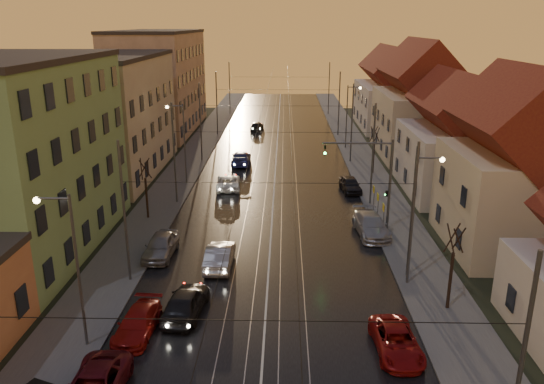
# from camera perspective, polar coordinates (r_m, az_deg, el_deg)

# --- Properties ---
(ground) EXTENTS (160.00, 160.00, 0.00)m
(ground) POSITION_cam_1_polar(r_m,az_deg,el_deg) (25.76, -1.13, -19.02)
(ground) COLOR black
(ground) RESTS_ON ground
(road) EXTENTS (16.00, 120.00, 0.04)m
(road) POSITION_cam_1_polar(r_m,az_deg,el_deg) (62.54, 0.44, 3.51)
(road) COLOR black
(road) RESTS_ON ground
(sidewalk_left) EXTENTS (4.00, 120.00, 0.15)m
(sidewalk_left) POSITION_cam_1_polar(r_m,az_deg,el_deg) (63.48, -8.64, 3.57)
(sidewalk_left) COLOR #4C4C4C
(sidewalk_left) RESTS_ON ground
(sidewalk_right) EXTENTS (4.00, 120.00, 0.15)m
(sidewalk_right) POSITION_cam_1_polar(r_m,az_deg,el_deg) (63.17, 9.56, 3.46)
(sidewalk_right) COLOR #4C4C4C
(sidewalk_right) RESTS_ON ground
(tram_rail_0) EXTENTS (0.06, 120.00, 0.03)m
(tram_rail_0) POSITION_cam_1_polar(r_m,az_deg,el_deg) (62.61, -1.58, 3.55)
(tram_rail_0) COLOR gray
(tram_rail_0) RESTS_ON road
(tram_rail_1) EXTENTS (0.06, 120.00, 0.03)m
(tram_rail_1) POSITION_cam_1_polar(r_m,az_deg,el_deg) (62.55, -0.27, 3.55)
(tram_rail_1) COLOR gray
(tram_rail_1) RESTS_ON road
(tram_rail_2) EXTENTS (0.06, 120.00, 0.03)m
(tram_rail_2) POSITION_cam_1_polar(r_m,az_deg,el_deg) (62.53, 1.14, 3.54)
(tram_rail_2) COLOR gray
(tram_rail_2) RESTS_ON road
(tram_rail_3) EXTENTS (0.06, 120.00, 0.03)m
(tram_rail_3) POSITION_cam_1_polar(r_m,az_deg,el_deg) (62.54, 2.46, 3.53)
(tram_rail_3) COLOR gray
(tram_rail_3) RESTS_ON road
(apartment_left_1) EXTENTS (10.00, 18.00, 13.00)m
(apartment_left_1) POSITION_cam_1_polar(r_m,az_deg,el_deg) (40.23, -26.05, 3.12)
(apartment_left_1) COLOR #6D945E
(apartment_left_1) RESTS_ON ground
(apartment_left_2) EXTENTS (10.00, 20.00, 12.00)m
(apartment_left_2) POSITION_cam_1_polar(r_m,az_deg,el_deg) (58.41, -17.25, 7.69)
(apartment_left_2) COLOR tan
(apartment_left_2) RESTS_ON ground
(apartment_left_3) EXTENTS (10.00, 24.00, 14.00)m
(apartment_left_3) POSITION_cam_1_polar(r_m,az_deg,el_deg) (81.19, -12.03, 11.44)
(apartment_left_3) COLOR #8D705B
(apartment_left_3) RESTS_ON ground
(house_right_1) EXTENTS (8.67, 10.20, 10.80)m
(house_right_1) POSITION_cam_1_polar(r_m,az_deg,el_deg) (40.31, 24.76, 1.77)
(house_right_1) COLOR #C4B997
(house_right_1) RESTS_ON ground
(house_right_2) EXTENTS (9.18, 12.24, 9.20)m
(house_right_2) POSITION_cam_1_polar(r_m,az_deg,el_deg) (52.31, 19.25, 4.87)
(house_right_2) COLOR beige
(house_right_2) RESTS_ON ground
(house_right_3) EXTENTS (9.18, 14.28, 11.50)m
(house_right_3) POSITION_cam_1_polar(r_m,az_deg,el_deg) (66.30, 15.53, 8.79)
(house_right_3) COLOR #C4B997
(house_right_3) RESTS_ON ground
(house_right_4) EXTENTS (9.18, 16.32, 10.00)m
(house_right_4) POSITION_cam_1_polar(r_m,az_deg,el_deg) (83.81, 12.59, 10.24)
(house_right_4) COLOR beige
(house_right_4) RESTS_ON ground
(catenary_pole_r_0) EXTENTS (0.16, 0.16, 9.00)m
(catenary_pole_r_0) POSITION_cam_1_polar(r_m,az_deg,el_deg) (19.78, 25.04, -17.68)
(catenary_pole_r_0) COLOR #595B60
(catenary_pole_r_0) RESTS_ON ground
(catenary_pole_l_1) EXTENTS (0.16, 0.16, 9.00)m
(catenary_pole_l_1) POSITION_cam_1_polar(r_m,az_deg,el_deg) (32.98, -15.60, -2.27)
(catenary_pole_l_1) COLOR #595B60
(catenary_pole_l_1) RESTS_ON ground
(catenary_pole_r_1) EXTENTS (0.16, 0.16, 9.00)m
(catenary_pole_r_1) POSITION_cam_1_polar(r_m,az_deg,el_deg) (32.47, 14.89, -2.52)
(catenary_pole_r_1) COLOR #595B60
(catenary_pole_r_1) RESTS_ON ground
(catenary_pole_l_2) EXTENTS (0.16, 0.16, 9.00)m
(catenary_pole_l_2) POSITION_cam_1_polar(r_m,az_deg,el_deg) (46.91, -10.47, 4.00)
(catenary_pole_l_2) COLOR #595B60
(catenary_pole_l_2) RESTS_ON ground
(catenary_pole_r_2) EXTENTS (0.16, 0.16, 9.00)m
(catenary_pole_r_2) POSITION_cam_1_polar(r_m,az_deg,el_deg) (46.56, 10.78, 3.88)
(catenary_pole_r_2) COLOR #595B60
(catenary_pole_r_2) RESTS_ON ground
(catenary_pole_l_3) EXTENTS (0.16, 0.16, 9.00)m
(catenary_pole_l_3) POSITION_cam_1_polar(r_m,az_deg,el_deg) (61.35, -7.69, 7.35)
(catenary_pole_l_3) COLOR #595B60
(catenary_pole_l_3) RESTS_ON ground
(catenary_pole_r_3) EXTENTS (0.16, 0.16, 9.00)m
(catenary_pole_r_3) POSITION_cam_1_polar(r_m,az_deg,el_deg) (61.08, 8.59, 7.27)
(catenary_pole_r_3) COLOR #595B60
(catenary_pole_r_3) RESTS_ON ground
(catenary_pole_l_4) EXTENTS (0.16, 0.16, 9.00)m
(catenary_pole_l_4) POSITION_cam_1_polar(r_m,az_deg,el_deg) (76.01, -5.96, 9.41)
(catenary_pole_l_4) COLOR #595B60
(catenary_pole_l_4) RESTS_ON ground
(catenary_pole_r_4) EXTENTS (0.16, 0.16, 9.00)m
(catenary_pole_r_4) POSITION_cam_1_polar(r_m,az_deg,el_deg) (75.79, 7.23, 9.35)
(catenary_pole_r_4) COLOR #595B60
(catenary_pole_r_4) RESTS_ON ground
(catenary_pole_l_5) EXTENTS (0.16, 0.16, 9.00)m
(catenary_pole_l_5) POSITION_cam_1_polar(r_m,az_deg,el_deg) (93.74, -4.59, 11.03)
(catenary_pole_l_5) COLOR #595B60
(catenary_pole_l_5) RESTS_ON ground
(catenary_pole_r_5) EXTENTS (0.16, 0.16, 9.00)m
(catenary_pole_r_5) POSITION_cam_1_polar(r_m,az_deg,el_deg) (93.56, 6.15, 10.97)
(catenary_pole_r_5) COLOR #595B60
(catenary_pole_r_5) RESTS_ON ground
(street_lamp_0) EXTENTS (1.75, 0.32, 8.00)m
(street_lamp_0) POSITION_cam_1_polar(r_m,az_deg,el_deg) (26.90, -20.89, -6.55)
(street_lamp_0) COLOR #595B60
(street_lamp_0) RESTS_ON ground
(street_lamp_1) EXTENTS (1.75, 0.32, 8.00)m
(street_lamp_1) POSITION_cam_1_polar(r_m,az_deg,el_deg) (33.38, 15.40, -1.31)
(street_lamp_1) COLOR #595B60
(street_lamp_1) RESTS_ON ground
(street_lamp_2) EXTENTS (1.75, 0.32, 8.00)m
(street_lamp_2) POSITION_cam_1_polar(r_m,az_deg,el_deg) (52.67, -9.74, 5.97)
(street_lamp_2) COLOR #595B60
(street_lamp_2) RESTS_ON ground
(street_lamp_3) EXTENTS (1.75, 0.32, 8.00)m
(street_lamp_3) POSITION_cam_1_polar(r_m,az_deg,el_deg) (67.93, 8.32, 8.66)
(street_lamp_3) COLOR #595B60
(street_lamp_3) RESTS_ON ground
(traffic_light_mast) EXTENTS (5.30, 0.32, 7.20)m
(traffic_light_mast) POSITION_cam_1_polar(r_m,az_deg,el_deg) (40.71, 11.26, 1.99)
(traffic_light_mast) COLOR #595B60
(traffic_light_mast) RESTS_ON ground
(bare_tree_0) EXTENTS (1.09, 1.09, 5.11)m
(bare_tree_0) POSITION_cam_1_polar(r_m,az_deg,el_deg) (44.06, -13.38, 0.19)
(bare_tree_0) COLOR black
(bare_tree_0) RESTS_ON ground
(bare_tree_1) EXTENTS (1.09, 1.09, 5.11)m
(bare_tree_1) POSITION_cam_1_polar(r_m,az_deg,el_deg) (31.00, 18.74, -7.92)
(bare_tree_1) COLOR black
(bare_tree_1) RESTS_ON ground
(bare_tree_2) EXTENTS (1.09, 1.09, 5.11)m
(bare_tree_2) POSITION_cam_1_polar(r_m,az_deg,el_deg) (56.91, 10.90, 4.31)
(bare_tree_2) COLOR black
(bare_tree_2) RESTS_ON ground
(driving_car_0) EXTENTS (2.34, 4.80, 1.58)m
(driving_car_0) POSITION_cam_1_polar(r_m,az_deg,el_deg) (30.11, -9.27, -11.59)
(driving_car_0) COLOR black
(driving_car_0) RESTS_ON ground
(driving_car_1) EXTENTS (1.68, 4.68, 1.54)m
(driving_car_1) POSITION_cam_1_polar(r_m,az_deg,el_deg) (35.36, -5.63, -6.82)
(driving_car_1) COLOR #9D9DA2
(driving_car_1) RESTS_ON ground
(driving_car_2) EXTENTS (2.54, 4.91, 1.32)m
(driving_car_2) POSITION_cam_1_polar(r_m,az_deg,el_deg) (51.52, -4.74, 1.05)
(driving_car_2) COLOR white
(driving_car_2) RESTS_ON ground
(driving_car_3) EXTENTS (2.29, 5.29, 1.52)m
(driving_car_3) POSITION_cam_1_polar(r_m,az_deg,el_deg) (60.28, -3.34, 3.66)
(driving_car_3) COLOR navy
(driving_car_3) RESTS_ON ground
(driving_car_4) EXTENTS (2.08, 4.16, 1.36)m
(driving_car_4) POSITION_cam_1_polar(r_m,az_deg,el_deg) (79.64, -1.64, 7.10)
(driving_car_4) COLOR black
(driving_car_4) RESTS_ON ground
(parked_left_2) EXTENTS (2.01, 4.42, 1.25)m
(parked_left_2) POSITION_cam_1_polar(r_m,az_deg,el_deg) (29.01, -14.26, -13.52)
(parked_left_2) COLOR maroon
(parked_left_2) RESTS_ON ground
(parked_left_3) EXTENTS (2.04, 4.66, 1.56)m
(parked_left_3) POSITION_cam_1_polar(r_m,az_deg,el_deg) (37.45, -11.88, -5.66)
(parked_left_3) COLOR #939398
(parked_left_3) RESTS_ON ground
(parked_right_0) EXTENTS (2.25, 4.54, 1.24)m
(parked_right_0) POSITION_cam_1_polar(r_m,az_deg,el_deg) (27.49, 13.23, -15.37)
(parked_right_0) COLOR maroon
(parked_right_0) RESTS_ON ground
(parked_right_1) EXTENTS (2.59, 5.50, 1.55)m
(parked_right_1) POSITION_cam_1_polar(r_m,az_deg,el_deg) (40.93, 10.62, -3.53)
(parked_right_1) COLOR #A5A5AB
(parked_right_1) RESTS_ON ground
(parked_right_2) EXTENTS (2.10, 4.27, 1.40)m
(parked_right_2) POSITION_cam_1_polar(r_m,az_deg,el_deg) (51.03, 8.42, 0.80)
(parked_right_2) COLOR black
(parked_right_2) RESTS_ON ground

